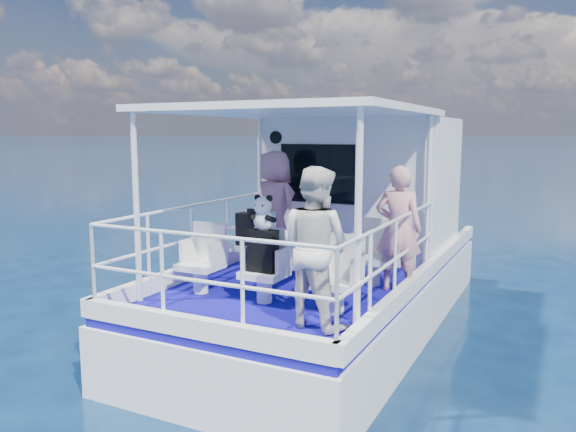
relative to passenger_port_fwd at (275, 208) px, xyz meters
The scene contains 20 objects.
ground 2.07m from the passenger_port_fwd, 41.25° to the right, with size 2000.00×2000.00×0.00m, color #081D3E.
hull 1.96m from the passenger_port_fwd, 18.30° to the left, with size 3.00×7.00×1.60m, color white.
deck 1.26m from the passenger_port_fwd, 18.30° to the left, with size 2.90×6.90×0.10m, color #100984.
cabin 1.80m from the passenger_port_fwd, 62.25° to the left, with size 2.85×2.00×2.20m, color white.
canopy 1.86m from the passenger_port_fwd, 48.20° to the right, with size 3.00×3.20×0.08m, color white.
canopy_posts 1.30m from the passenger_port_fwd, 49.69° to the right, with size 2.77×2.97×2.20m.
railings 1.58m from the passenger_port_fwd, 57.53° to the right, with size 2.84×3.59×1.00m, color white, non-canonical shape.
seat_port_fwd 0.85m from the passenger_port_fwd, 97.78° to the right, with size 0.48×0.46×0.38m, color silver.
seat_center_fwd 1.19m from the passenger_port_fwd, 32.43° to the right, with size 0.48×0.46×0.38m, color silver.
seat_stbd_fwd 1.93m from the passenger_port_fwd, 16.93° to the right, with size 0.48×0.46×0.38m, color silver.
seat_port_aft 1.95m from the passenger_port_fwd, 92.26° to the right, with size 0.48×0.46×0.38m, color silver.
seat_center_aft 2.11m from the passenger_port_fwd, 65.61° to the right, with size 0.48×0.46×0.38m, color silver.
seat_stbd_aft 2.60m from the passenger_port_fwd, 46.58° to the right, with size 0.48×0.46×0.38m, color silver.
passenger_port_fwd is the anchor object (origin of this frame).
passenger_stbd_fwd 2.18m from the passenger_port_fwd, 17.33° to the right, with size 0.57×0.38×1.57m, color pink.
passenger_stbd_aft 2.84m from the passenger_port_fwd, 53.87° to the right, with size 0.80×0.62×1.64m, color silver.
backpack_port 0.67m from the passenger_port_fwd, 97.26° to the right, with size 0.35×0.20×0.47m, color black.
backpack_center 2.06m from the passenger_port_fwd, 65.82° to the right, with size 0.32×0.18×0.48m, color black.
compact_camera 0.60m from the passenger_port_fwd, 95.57° to the right, with size 0.11×0.06×0.06m, color black.
panda 2.05m from the passenger_port_fwd, 65.63° to the right, with size 0.26×0.22×0.40m, color white, non-canonical shape.
Camera 1 is at (3.09, -6.66, 2.84)m, focal length 35.00 mm.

